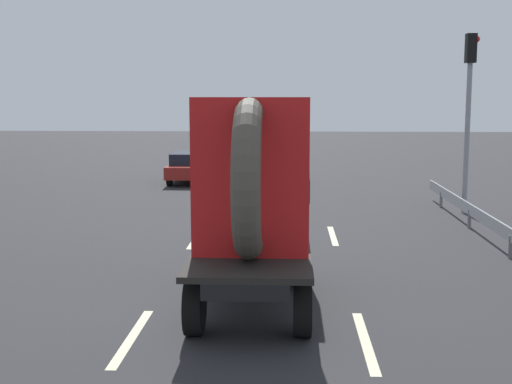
% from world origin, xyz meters
% --- Properties ---
extents(ground_plane, '(120.00, 120.00, 0.00)m').
position_xyz_m(ground_plane, '(0.00, 0.00, 0.00)').
color(ground_plane, '#28282B').
extents(flatbed_truck, '(2.02, 4.73, 3.74)m').
position_xyz_m(flatbed_truck, '(0.14, 0.24, 1.72)').
color(flatbed_truck, black).
rests_on(flatbed_truck, ground_plane).
extents(distant_sedan, '(1.71, 4.00, 1.30)m').
position_xyz_m(distant_sedan, '(-3.50, 17.50, 0.70)').
color(distant_sedan, black).
rests_on(distant_sedan, ground_plane).
extents(traffic_light, '(0.42, 0.36, 5.67)m').
position_xyz_m(traffic_light, '(6.41, 9.96, 3.71)').
color(traffic_light, gray).
rests_on(traffic_light, ground_plane).
extents(guardrail, '(0.10, 14.70, 0.71)m').
position_xyz_m(guardrail, '(5.92, 5.58, 0.53)').
color(guardrail, gray).
rests_on(guardrail, ground_plane).
extents(lane_dash_left_near, '(0.16, 2.62, 0.01)m').
position_xyz_m(lane_dash_left_near, '(-1.68, -1.86, 0.00)').
color(lane_dash_left_near, beige).
rests_on(lane_dash_left_near, ground_plane).
extents(lane_dash_left_far, '(0.16, 2.04, 0.01)m').
position_xyz_m(lane_dash_left_far, '(-1.68, 5.34, 0.00)').
color(lane_dash_left_far, beige).
rests_on(lane_dash_left_far, ground_plane).
extents(lane_dash_right_near, '(0.16, 2.71, 0.01)m').
position_xyz_m(lane_dash_right_near, '(1.96, -1.86, 0.00)').
color(lane_dash_right_near, beige).
rests_on(lane_dash_right_near, ground_plane).
extents(lane_dash_right_far, '(0.16, 2.55, 0.01)m').
position_xyz_m(lane_dash_right_far, '(1.96, 6.16, 0.00)').
color(lane_dash_right_far, beige).
rests_on(lane_dash_right_far, ground_plane).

